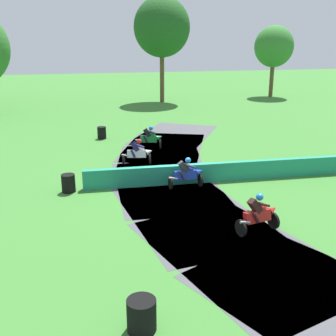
# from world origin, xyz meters

# --- Properties ---
(ground_plane) EXTENTS (120.00, 120.00, 0.00)m
(ground_plane) POSITION_xyz_m (0.00, 0.00, 0.00)
(ground_plane) COLOR #38752D
(track_asphalt) EXTENTS (9.09, 28.35, 0.01)m
(track_asphalt) POSITION_xyz_m (1.11, -0.03, 0.00)
(track_asphalt) COLOR #47474C
(track_asphalt) RESTS_ON ground
(safety_barrier) EXTENTS (17.38, 0.69, 0.90)m
(safety_barrier) POSITION_xyz_m (4.88, -0.11, 0.45)
(safety_barrier) COLOR #1E8466
(safety_barrier) RESTS_ON ground
(motorcycle_lead_green) EXTENTS (1.71, 1.03, 1.42)m
(motorcycle_lead_green) POSITION_xyz_m (0.36, 6.48, 0.66)
(motorcycle_lead_green) COLOR black
(motorcycle_lead_green) RESTS_ON ground
(motorcycle_chase_white) EXTENTS (1.71, 0.99, 1.43)m
(motorcycle_chase_white) POSITION_xyz_m (-0.82, 3.39, 0.66)
(motorcycle_chase_white) COLOR black
(motorcycle_chase_white) RESTS_ON ground
(motorcycle_trailing_blue) EXTENTS (1.68, 0.72, 1.42)m
(motorcycle_trailing_blue) POSITION_xyz_m (0.82, -0.58, 0.66)
(motorcycle_trailing_blue) COLOR black
(motorcycle_trailing_blue) RESTS_ON ground
(motorcycle_fourth_red) EXTENTS (1.68, 1.01, 1.43)m
(motorcycle_fourth_red) POSITION_xyz_m (2.15, -5.44, 0.66)
(motorcycle_fourth_red) COLOR black
(motorcycle_fourth_red) RESTS_ON ground
(tire_stack_near) EXTENTS (0.58, 0.58, 0.80)m
(tire_stack_near) POSITION_xyz_m (-2.34, 9.68, 0.40)
(tire_stack_near) COLOR black
(tire_stack_near) RESTS_ON ground
(tire_stack_mid_a) EXTENTS (0.60, 0.60, 0.80)m
(tire_stack_mid_a) POSITION_xyz_m (-4.42, -0.03, 0.40)
(tire_stack_mid_a) COLOR black
(tire_stack_mid_a) RESTS_ON ground
(tire_stack_mid_b) EXTENTS (0.70, 0.70, 0.80)m
(tire_stack_mid_b) POSITION_xyz_m (-2.67, -9.71, 0.40)
(tire_stack_mid_b) COLOR black
(tire_stack_mid_b) RESTS_ON ground
(tree_far_right) EXTENTS (5.54, 5.54, 10.25)m
(tree_far_right) POSITION_xyz_m (4.80, 24.57, 7.32)
(tree_far_right) COLOR brown
(tree_far_right) RESTS_ON ground
(tree_mid_rise) EXTENTS (4.22, 4.22, 7.63)m
(tree_mid_rise) POSITION_xyz_m (17.48, 25.89, 5.38)
(tree_mid_rise) COLOR brown
(tree_mid_rise) RESTS_ON ground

